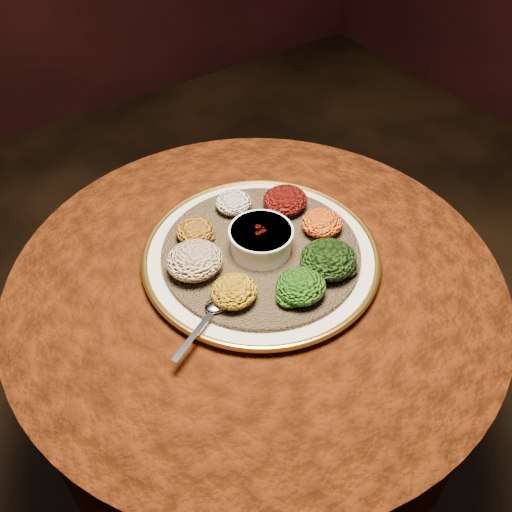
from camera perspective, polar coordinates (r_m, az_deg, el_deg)
table at (r=1.24m, az=-0.02°, el=-7.78°), size 0.96×0.96×0.73m
platter at (r=1.13m, az=0.49°, el=0.04°), size 0.52×0.52×0.02m
injera at (r=1.12m, az=0.49°, el=0.43°), size 0.49×0.49×0.01m
stew_bowl at (r=1.09m, az=0.50°, el=1.74°), size 0.12×0.12×0.05m
spoon at (r=1.01m, az=-4.23°, el=-5.31°), size 0.15×0.09×0.01m
portion_ayib at (r=1.19m, az=-2.27°, el=5.37°), size 0.08×0.07×0.04m
portion_kitfo at (r=1.19m, az=2.93°, el=5.59°), size 0.09×0.09×0.05m
portion_tikil at (r=1.15m, az=6.61°, el=3.32°), size 0.08×0.08×0.04m
portion_gomen at (r=1.07m, az=7.23°, el=-0.33°), size 0.11×0.10×0.05m
portion_mixveg at (r=1.02m, az=4.50°, el=-3.02°), size 0.09×0.09×0.04m
portion_kik at (r=1.01m, az=-2.21°, el=-3.54°), size 0.09×0.08×0.04m
portion_timatim at (r=1.06m, az=-6.15°, el=-0.44°), size 0.11×0.10×0.05m
portion_shiro at (r=1.13m, az=-6.11°, el=2.54°), size 0.08×0.07×0.04m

